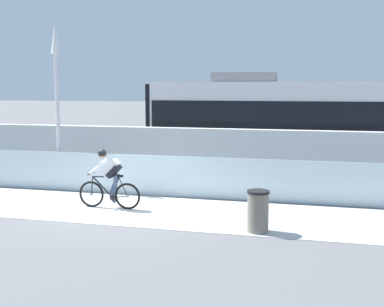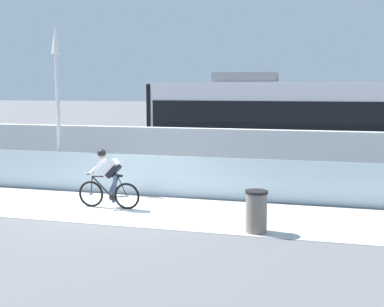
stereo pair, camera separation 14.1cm
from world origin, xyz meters
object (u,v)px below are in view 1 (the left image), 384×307
Objects in this scene: tram at (296,124)px; cyclist_on_bike at (109,180)px; lamp_post_antenna at (57,86)px; trash_bin at (258,211)px.

tram reaches higher than cyclist_on_bike.
lamp_post_antenna is (-7.25, -4.70, 1.40)m from tram.
tram is 8.23m from trash_bin.
lamp_post_antenna is at bearing 153.59° from trash_bin.
cyclist_on_bike is 0.34× the size of lamp_post_antenna.
cyclist_on_bike is at bearing -123.66° from tram.
trash_bin is at bearing -16.75° from cyclist_on_bike.
cyclist_on_bike is (-4.56, -6.85, -1.11)m from tram.
lamp_post_antenna reaches higher than tram.
lamp_post_antenna is at bearing -147.06° from tram.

